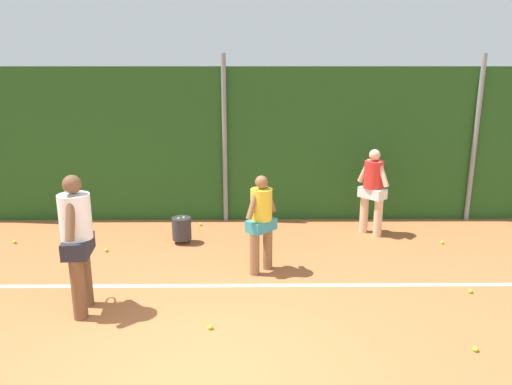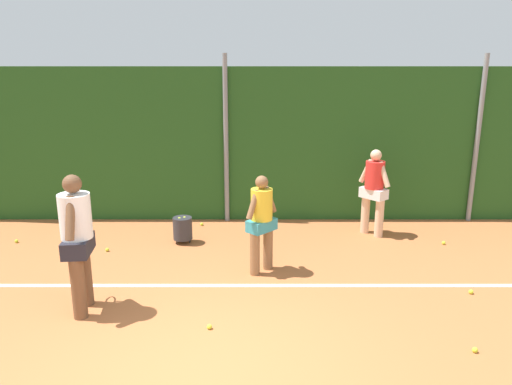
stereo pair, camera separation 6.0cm
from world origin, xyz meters
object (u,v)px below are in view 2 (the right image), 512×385
object	(u,v)px
tennis_ball_1	(443,243)
tennis_ball_3	(107,250)
ball_hopper	(182,228)
tennis_ball_0	(209,327)
tennis_ball_2	(16,241)
tennis_ball_4	(471,292)
player_backcourt_far	(374,188)
tennis_ball_5	(201,224)
player_foreground_near	(77,237)
tennis_ball_8	(475,350)
player_midcourt	(261,219)

from	to	relation	value
tennis_ball_1	tennis_ball_3	distance (m)	6.23
ball_hopper	tennis_ball_0	xyz separation A→B (m)	(0.79, -3.11, -0.26)
tennis_ball_2	tennis_ball_3	xyz separation A→B (m)	(1.85, -0.44, 0.00)
ball_hopper	tennis_ball_4	distance (m)	5.04
player_backcourt_far	ball_hopper	xyz separation A→B (m)	(-3.68, -0.47, -0.67)
tennis_ball_4	tennis_ball_5	size ratio (longest dim) A/B	1.00
ball_hopper	tennis_ball_3	world-z (taller)	ball_hopper
player_foreground_near	tennis_ball_8	distance (m)	5.15
ball_hopper	tennis_ball_2	xyz separation A→B (m)	(-3.16, -0.01, -0.26)
tennis_ball_0	ball_hopper	bearing A→B (deg)	104.19
tennis_ball_2	tennis_ball_8	size ratio (longest dim) A/B	1.00
tennis_ball_1	tennis_ball_8	size ratio (longest dim) A/B	1.00
tennis_ball_0	tennis_ball_1	distance (m)	5.11
tennis_ball_3	tennis_ball_8	size ratio (longest dim) A/B	1.00
player_backcourt_far	tennis_ball_5	size ratio (longest dim) A/B	25.86
tennis_ball_2	tennis_ball_3	size ratio (longest dim) A/B	1.00
tennis_ball_0	tennis_ball_1	world-z (taller)	same
player_midcourt	tennis_ball_3	distance (m)	3.04
ball_hopper	tennis_ball_1	bearing A→B (deg)	-1.15
tennis_ball_8	tennis_ball_3	bearing A→B (deg)	148.82
tennis_ball_0	tennis_ball_4	bearing A→B (deg)	14.64
tennis_ball_3	tennis_ball_5	distance (m)	2.12
tennis_ball_3	tennis_ball_0	bearing A→B (deg)	-51.83
tennis_ball_4	tennis_ball_8	bearing A→B (deg)	-111.61
player_midcourt	tennis_ball_2	distance (m)	4.90
tennis_ball_4	tennis_ball_5	distance (m)	5.33
player_midcourt	player_backcourt_far	world-z (taller)	player_backcourt_far
tennis_ball_0	tennis_ball_1	size ratio (longest dim) A/B	1.00
player_foreground_near	ball_hopper	size ratio (longest dim) A/B	3.74
player_foreground_near	tennis_ball_4	xyz separation A→B (m)	(5.54, 0.50, -1.04)
tennis_ball_1	tennis_ball_2	xyz separation A→B (m)	(-8.07, 0.09, 0.00)
ball_hopper	tennis_ball_4	world-z (taller)	ball_hopper
tennis_ball_3	tennis_ball_8	world-z (taller)	same
player_backcourt_far	tennis_ball_8	world-z (taller)	player_backcourt_far
player_backcourt_far	tennis_ball_8	xyz separation A→B (m)	(0.28, -4.11, -0.93)
player_foreground_near	tennis_ball_0	size ratio (longest dim) A/B	29.06
player_foreground_near	tennis_ball_0	bearing A→B (deg)	-111.54
tennis_ball_0	tennis_ball_2	size ratio (longest dim) A/B	1.00
tennis_ball_0	tennis_ball_2	distance (m)	5.02
tennis_ball_1	player_foreground_near	bearing A→B (deg)	-156.84
tennis_ball_0	tennis_ball_5	distance (m)	4.15
ball_hopper	tennis_ball_4	size ratio (longest dim) A/B	7.78
tennis_ball_1	tennis_ball_8	distance (m)	3.66
tennis_ball_1	tennis_ball_4	distance (m)	2.06
player_backcourt_far	ball_hopper	world-z (taller)	player_backcourt_far
player_foreground_near	tennis_ball_5	xyz separation A→B (m)	(1.23, 3.62, -1.04)
tennis_ball_0	player_foreground_near	bearing A→B (deg)	164.49
tennis_ball_3	tennis_ball_4	xyz separation A→B (m)	(5.87, -1.68, 0.00)
tennis_ball_5	tennis_ball_8	xyz separation A→B (m)	(3.72, -4.63, 0.00)
tennis_ball_4	tennis_ball_5	world-z (taller)	same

